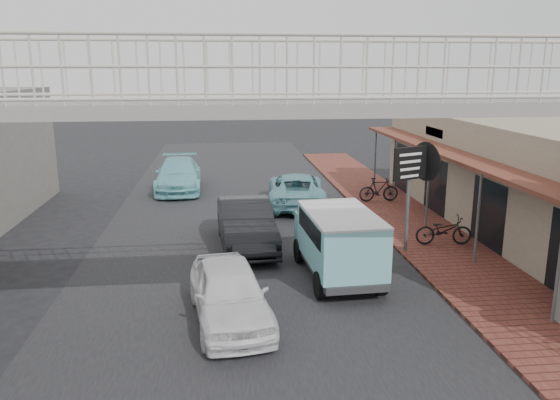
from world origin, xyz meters
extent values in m
plane|color=black|center=(0.00, 0.00, 0.00)|extent=(120.00, 120.00, 0.00)
cube|color=black|center=(0.00, 0.00, 0.01)|extent=(10.00, 60.00, 0.01)
cube|color=brown|center=(6.50, 3.00, 0.05)|extent=(3.00, 40.00, 0.10)
cube|color=gray|center=(11.00, 4.00, 2.00)|extent=(6.00, 18.00, 4.00)
cube|color=brown|center=(7.70, 4.00, 2.90)|extent=(1.80, 18.00, 0.12)
cube|color=silver|center=(8.05, 7.50, 3.30)|extent=(0.08, 2.60, 0.90)
cube|color=#B21914|center=(8.05, 1.00, 3.30)|extent=(0.08, 2.20, 0.80)
cube|color=gray|center=(0.00, -4.00, 5.12)|extent=(14.00, 2.00, 0.24)
cube|color=beige|center=(0.00, -3.05, 5.79)|extent=(14.00, 0.08, 1.10)
cube|color=beige|center=(0.00, -4.95, 5.79)|extent=(14.00, 0.08, 1.10)
imported|color=white|center=(-0.54, -1.93, 0.71)|extent=(2.19, 4.32, 1.41)
imported|color=black|center=(0.12, 3.56, 0.78)|extent=(1.95, 4.86, 1.57)
imported|color=#67A9B4|center=(2.56, 8.96, 0.72)|extent=(2.91, 5.39, 1.44)
imported|color=#78C9D0|center=(-2.74, 12.76, 0.76)|extent=(2.27, 5.28, 1.52)
cylinder|color=black|center=(1.68, 1.90, 0.36)|extent=(0.29, 0.74, 0.73)
cylinder|color=black|center=(3.29, 1.99, 0.36)|extent=(0.29, 0.74, 0.73)
cylinder|color=black|center=(1.83, -0.89, 0.36)|extent=(0.29, 0.74, 0.73)
cylinder|color=black|center=(3.44, -0.81, 0.36)|extent=(0.29, 0.74, 0.73)
cube|color=#7BCFD6|center=(2.58, 0.24, 1.22)|extent=(1.94, 3.41, 1.40)
cube|color=#7BCFD6|center=(2.47, 2.15, 0.98)|extent=(1.73, 1.02, 0.93)
cube|color=black|center=(2.58, 0.24, 1.61)|extent=(1.94, 2.79, 0.52)
cube|color=silver|center=(2.58, 0.24, 1.95)|extent=(1.96, 3.41, 0.06)
imported|color=black|center=(6.65, 2.79, 0.59)|extent=(1.91, 0.84, 0.98)
imported|color=black|center=(6.24, 8.96, 0.63)|extent=(1.79, 0.54, 1.07)
cylinder|color=#59595B|center=(5.20, 2.33, 1.76)|extent=(0.11, 0.11, 3.31)
cube|color=black|center=(5.21, 2.30, 2.95)|extent=(1.28, 0.62, 1.03)
cone|color=black|center=(6.10, 2.69, 2.95)|extent=(1.14, 1.43, 1.26)
cube|color=white|center=(5.18, 2.24, 2.90)|extent=(0.84, 0.38, 0.69)
camera|label=1|loc=(-0.66, -13.89, 5.80)|focal=35.00mm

